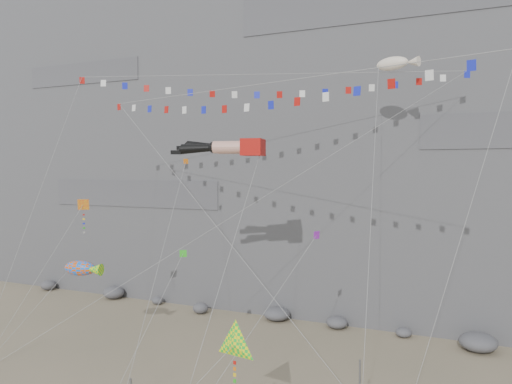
# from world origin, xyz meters

# --- Properties ---
(cliff) EXTENTS (80.00, 28.00, 50.00)m
(cliff) POSITION_xyz_m (0.00, 32.00, 25.00)
(cliff) COLOR slate
(cliff) RESTS_ON ground
(talus_boulders) EXTENTS (60.00, 3.00, 1.20)m
(talus_boulders) POSITION_xyz_m (0.00, 17.00, 0.60)
(talus_boulders) COLOR slate
(talus_boulders) RESTS_ON ground
(legs_kite) EXTENTS (6.83, 12.56, 19.86)m
(legs_kite) POSITION_xyz_m (1.37, 3.96, 16.32)
(legs_kite) COLOR #B5100B
(legs_kite) RESTS_ON ground
(flag_banner_upper) EXTENTS (31.55, 19.75, 31.50)m
(flag_banner_upper) POSITION_xyz_m (1.94, 9.97, 22.48)
(flag_banner_upper) COLOR #B5100B
(flag_banner_upper) RESTS_ON ground
(flag_banner_lower) EXTENTS (30.49, 9.29, 23.36)m
(flag_banner_lower) POSITION_xyz_m (4.10, 3.20, 20.48)
(flag_banner_lower) COLOR #B5100B
(flag_banner_lower) RESTS_ON ground
(harlequin_kite) EXTENTS (4.46, 8.20, 14.39)m
(harlequin_kite) POSITION_xyz_m (-10.61, 2.37, 11.97)
(harlequin_kite) COLOR red
(harlequin_kite) RESTS_ON ground
(fish_windsock) EXTENTS (6.32, 6.70, 9.88)m
(fish_windsock) POSITION_xyz_m (-11.14, 2.49, 6.91)
(fish_windsock) COLOR #E4530B
(fish_windsock) RESTS_ON ground
(delta_kite) EXTENTS (6.09, 3.42, 8.00)m
(delta_kite) POSITION_xyz_m (6.14, -4.67, 5.59)
(delta_kite) COLOR #FFF50D
(delta_kite) RESTS_ON ground
(blimp_windsock) EXTENTS (3.91, 15.79, 27.18)m
(blimp_windsock) POSITION_xyz_m (11.44, 12.27, 22.92)
(blimp_windsock) COLOR white
(blimp_windsock) RESTS_ON ground
(small_kite_a) EXTENTS (4.81, 15.03, 21.56)m
(small_kite_a) POSITION_xyz_m (-5.52, 9.14, 14.97)
(small_kite_a) COLOR orange
(small_kite_a) RESTS_ON ground
(small_kite_b) EXTENTS (5.09, 11.77, 15.72)m
(small_kite_b) POSITION_xyz_m (7.53, 5.04, 10.10)
(small_kite_b) COLOR purple
(small_kite_b) RESTS_ON ground
(small_kite_c) EXTENTS (1.12, 9.33, 12.30)m
(small_kite_c) POSITION_xyz_m (-1.50, 2.36, 8.62)
(small_kite_c) COLOR green
(small_kite_c) RESTS_ON ground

